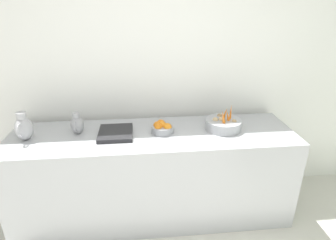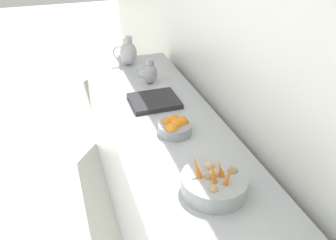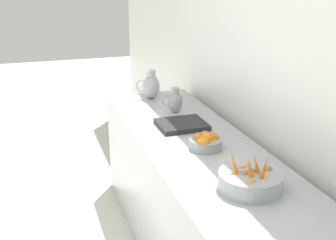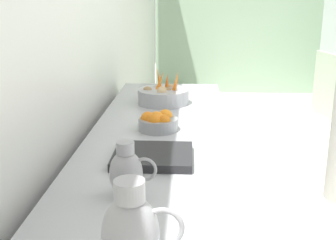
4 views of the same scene
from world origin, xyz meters
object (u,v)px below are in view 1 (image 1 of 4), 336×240
(orange_bowl, at_px, (162,128))
(metal_pitcher_tall, at_px, (24,128))
(vegetable_colander, at_px, (223,124))
(metal_pitcher_short, at_px, (77,124))

(orange_bowl, xyz_separation_m, metal_pitcher_tall, (0.03, -1.19, 0.07))
(orange_bowl, height_order, metal_pitcher_tall, metal_pitcher_tall)
(vegetable_colander, xyz_separation_m, metal_pitcher_tall, (0.03, -1.77, 0.06))
(metal_pitcher_tall, xyz_separation_m, metal_pitcher_short, (-0.08, 0.43, -0.02))
(metal_pitcher_short, bearing_deg, metal_pitcher_tall, -79.90)
(metal_pitcher_short, bearing_deg, vegetable_colander, 88.14)
(metal_pitcher_tall, distance_m, metal_pitcher_short, 0.44)
(orange_bowl, height_order, metal_pitcher_short, metal_pitcher_short)
(vegetable_colander, relative_size, metal_pitcher_short, 1.65)
(metal_pitcher_tall, bearing_deg, vegetable_colander, 91.07)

